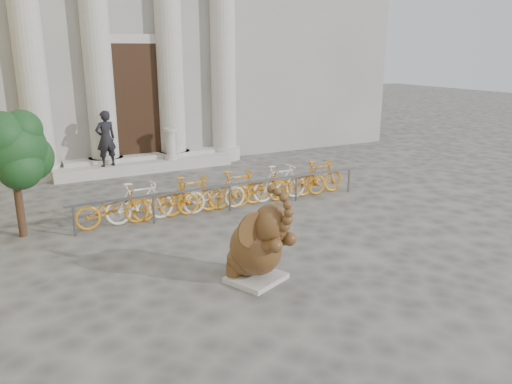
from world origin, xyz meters
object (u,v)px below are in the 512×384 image
elephant_statue (258,246)px  pedestrian (106,139)px  tree (13,150)px  bike_rack (225,190)px

elephant_statue → pedestrian: size_ratio=1.02×
elephant_statue → tree: size_ratio=0.65×
elephant_statue → tree: bearing=105.9°
tree → pedestrian: (2.82, 4.60, -0.69)m
tree → pedestrian: bearing=58.5°
pedestrian → tree: bearing=47.2°
bike_rack → pedestrian: 5.32m
bike_rack → tree: tree is taller
bike_rack → pedestrian: (-1.97, 4.88, 0.76)m
tree → elephant_statue: bearing=-51.2°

